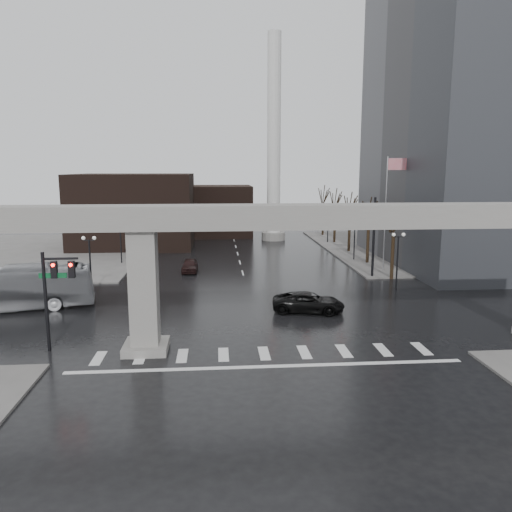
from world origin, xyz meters
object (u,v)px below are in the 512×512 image
object	(u,v)px
far_car	(190,265)
city_bus	(10,288)
signal_mast_arm	(336,220)
pickup_truck	(308,302)

from	to	relation	value
far_car	city_bus	bearing A→B (deg)	-133.48
signal_mast_arm	far_car	bearing A→B (deg)	163.73
city_bus	pickup_truck	bearing A→B (deg)	-107.85
city_bus	far_car	world-z (taller)	city_bus
pickup_truck	far_car	world-z (taller)	pickup_truck
signal_mast_arm	far_car	distance (m)	15.98
signal_mast_arm	pickup_truck	xyz separation A→B (m)	(-4.80, -11.50, -5.08)
pickup_truck	city_bus	size ratio (longest dim) A/B	0.44
far_car	signal_mast_arm	bearing A→B (deg)	-15.44
signal_mast_arm	pickup_truck	size ratio (longest dim) A/B	2.24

